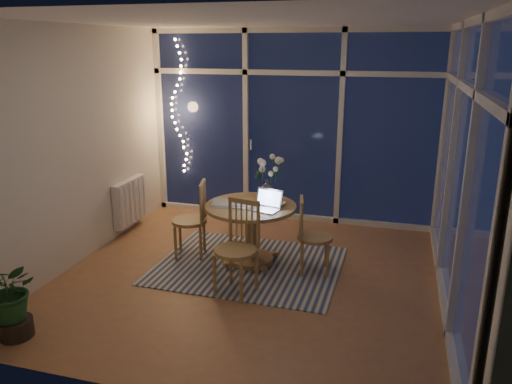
# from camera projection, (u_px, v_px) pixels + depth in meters

# --- Properties ---
(floor) EXTENTS (4.00, 4.00, 0.00)m
(floor) POSITION_uv_depth(u_px,v_px,m) (252.00, 276.00, 5.34)
(floor) COLOR #9A6143
(floor) RESTS_ON ground
(ceiling) EXTENTS (4.00, 4.00, 0.00)m
(ceiling) POSITION_uv_depth(u_px,v_px,m) (251.00, 20.00, 4.60)
(ceiling) COLOR white
(ceiling) RESTS_ON wall_back
(wall_back) EXTENTS (4.00, 0.04, 2.60)m
(wall_back) POSITION_uv_depth(u_px,v_px,m) (293.00, 127.00, 6.82)
(wall_back) COLOR silver
(wall_back) RESTS_ON floor
(wall_front) EXTENTS (4.00, 0.04, 2.60)m
(wall_front) POSITION_uv_depth(u_px,v_px,m) (162.00, 224.00, 3.13)
(wall_front) COLOR silver
(wall_front) RESTS_ON floor
(wall_left) EXTENTS (0.04, 4.00, 2.60)m
(wall_left) POSITION_uv_depth(u_px,v_px,m) (78.00, 147.00, 5.50)
(wall_left) COLOR silver
(wall_left) RESTS_ON floor
(wall_right) EXTENTS (0.04, 4.00, 2.60)m
(wall_right) POSITION_uv_depth(u_px,v_px,m) (466.00, 171.00, 4.45)
(wall_right) COLOR silver
(wall_right) RESTS_ON floor
(window_wall_back) EXTENTS (4.00, 0.10, 2.60)m
(window_wall_back) POSITION_uv_depth(u_px,v_px,m) (292.00, 127.00, 6.78)
(window_wall_back) COLOR white
(window_wall_back) RESTS_ON floor
(window_wall_right) EXTENTS (0.10, 4.00, 2.60)m
(window_wall_right) POSITION_uv_depth(u_px,v_px,m) (462.00, 171.00, 4.46)
(window_wall_right) COLOR white
(window_wall_right) RESTS_ON floor
(radiator) EXTENTS (0.10, 0.70, 0.58)m
(radiator) POSITION_uv_depth(u_px,v_px,m) (130.00, 201.00, 6.57)
(radiator) COLOR white
(radiator) RESTS_ON wall_left
(fairy_lights) EXTENTS (0.24, 0.10, 1.85)m
(fairy_lights) POSITION_uv_depth(u_px,v_px,m) (178.00, 107.00, 7.08)
(fairy_lights) COLOR #FFB466
(fairy_lights) RESTS_ON window_wall_back
(garden_patio) EXTENTS (12.00, 6.00, 0.10)m
(garden_patio) POSITION_uv_depth(u_px,v_px,m) (348.00, 173.00, 9.84)
(garden_patio) COLOR black
(garden_patio) RESTS_ON ground
(garden_fence) EXTENTS (11.00, 0.08, 1.80)m
(garden_fence) POSITION_uv_depth(u_px,v_px,m) (328.00, 120.00, 10.16)
(garden_fence) COLOR #391B14
(garden_fence) RESTS_ON ground
(neighbour_roof) EXTENTS (7.00, 3.00, 2.20)m
(neighbour_roof) POSITION_uv_depth(u_px,v_px,m) (359.00, 52.00, 12.47)
(neighbour_roof) COLOR #30323A
(neighbour_roof) RESTS_ON ground
(garden_shrubs) EXTENTS (0.90, 0.90, 0.90)m
(garden_shrubs) POSITION_uv_depth(u_px,v_px,m) (263.00, 162.00, 8.56)
(garden_shrubs) COLOR black
(garden_shrubs) RESTS_ON ground
(rug) EXTENTS (2.04, 1.64, 0.01)m
(rug) POSITION_uv_depth(u_px,v_px,m) (248.00, 265.00, 5.59)
(rug) COLOR beige
(rug) RESTS_ON floor
(dining_table) EXTENTS (1.02, 1.02, 0.69)m
(dining_table) POSITION_uv_depth(u_px,v_px,m) (251.00, 234.00, 5.59)
(dining_table) COLOR #A87E4C
(dining_table) RESTS_ON floor
(chair_left) EXTENTS (0.51, 0.51, 0.91)m
(chair_left) POSITION_uv_depth(u_px,v_px,m) (189.00, 219.00, 5.73)
(chair_left) COLOR #A87E4C
(chair_left) RESTS_ON floor
(chair_right) EXTENTS (0.47, 0.47, 0.85)m
(chair_right) POSITION_uv_depth(u_px,v_px,m) (315.00, 236.00, 5.32)
(chair_right) COLOR #A87E4C
(chair_right) RESTS_ON floor
(chair_front) EXTENTS (0.53, 0.53, 0.95)m
(chair_front) POSITION_uv_depth(u_px,v_px,m) (235.00, 249.00, 4.85)
(chair_front) COLOR #A87E4C
(chair_front) RESTS_ON floor
(laptop) EXTENTS (0.37, 0.34, 0.23)m
(laptop) POSITION_uv_depth(u_px,v_px,m) (264.00, 200.00, 5.29)
(laptop) COLOR silver
(laptop) RESTS_ON dining_table
(flower_vase) EXTENTS (0.21, 0.21, 0.21)m
(flower_vase) POSITION_uv_depth(u_px,v_px,m) (267.00, 189.00, 5.71)
(flower_vase) COLOR silver
(flower_vase) RESTS_ON dining_table
(bowl) EXTENTS (0.15, 0.15, 0.04)m
(bowl) POSITION_uv_depth(u_px,v_px,m) (279.00, 204.00, 5.47)
(bowl) COLOR silver
(bowl) RESTS_ON dining_table
(newspapers) EXTENTS (0.38, 0.29, 0.02)m
(newspapers) POSITION_uv_depth(u_px,v_px,m) (230.00, 203.00, 5.54)
(newspapers) COLOR beige
(newspapers) RESTS_ON dining_table
(phone) EXTENTS (0.12, 0.08, 0.01)m
(phone) POSITION_uv_depth(u_px,v_px,m) (258.00, 209.00, 5.33)
(phone) COLOR black
(phone) RESTS_ON dining_table
(potted_plant) EXTENTS (0.61, 0.55, 0.76)m
(potted_plant) POSITION_uv_depth(u_px,v_px,m) (11.00, 296.00, 4.13)
(potted_plant) COLOR #1B4D24
(potted_plant) RESTS_ON floor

